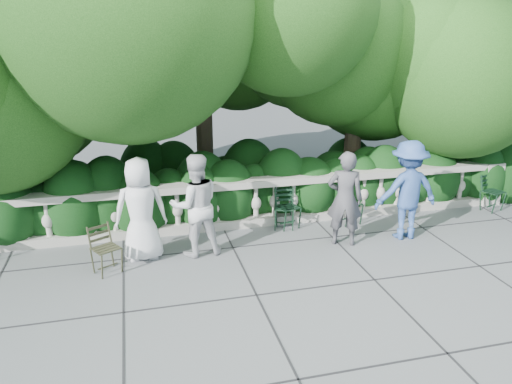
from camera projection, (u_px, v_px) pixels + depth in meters
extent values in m
plane|color=#575B60|center=(270.00, 263.00, 8.75)|extent=(90.00, 90.00, 0.00)
cube|color=#9E998E|center=(247.00, 222.00, 10.38)|extent=(12.00, 0.32, 0.18)
cube|color=#9E998E|center=(246.00, 183.00, 10.11)|extent=(12.00, 0.36, 0.14)
cube|color=#9E998E|center=(488.00, 182.00, 11.60)|extent=(0.44, 0.44, 1.00)
cylinder|color=#3F3023|center=(44.00, 154.00, 10.50)|extent=(0.40, 0.40, 2.80)
ellipsoid|color=#14370F|center=(25.00, 42.00, 9.37)|extent=(5.28, 5.28, 3.96)
cylinder|color=#3F3023|center=(204.00, 127.00, 11.77)|extent=(0.40, 0.40, 3.40)
ellipsoid|color=#14370F|center=(204.00, 2.00, 10.43)|extent=(6.24, 6.24, 4.68)
cylinder|color=#3F3023|center=(353.00, 133.00, 12.01)|extent=(0.40, 0.40, 3.00)
ellipsoid|color=#14370F|center=(369.00, 28.00, 10.82)|extent=(5.52, 5.52, 4.14)
cylinder|color=#3F3023|center=(449.00, 131.00, 13.23)|extent=(0.40, 0.40, 2.60)
ellipsoid|color=#14370F|center=(469.00, 50.00, 12.20)|extent=(4.80, 4.80, 3.60)
imported|color=white|center=(141.00, 210.00, 8.66)|extent=(0.91, 0.59, 1.86)
imported|color=#47454B|center=(345.00, 199.00, 9.27)|extent=(0.78, 0.65, 1.82)
imported|color=silver|center=(196.00, 205.00, 8.84)|extent=(0.97, 0.78, 1.87)
imported|color=#315194|center=(407.00, 190.00, 9.55)|extent=(1.27, 0.75, 1.94)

